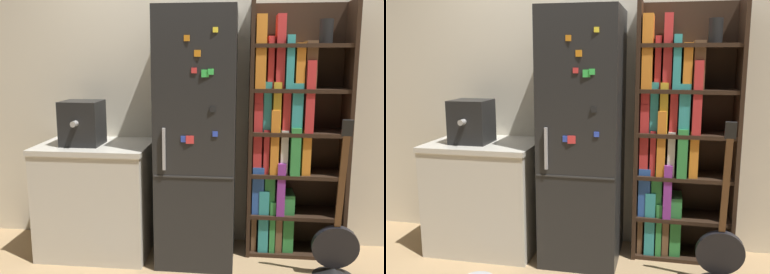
# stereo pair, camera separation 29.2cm
# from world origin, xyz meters

# --- Properties ---
(ground_plane) EXTENTS (16.00, 16.00, 0.00)m
(ground_plane) POSITION_xyz_m (0.00, 0.00, 0.00)
(ground_plane) COLOR tan
(wall_back) EXTENTS (8.00, 0.05, 2.60)m
(wall_back) POSITION_xyz_m (0.00, 0.47, 1.30)
(wall_back) COLOR beige
(wall_back) RESTS_ON ground_plane
(refrigerator) EXTENTS (0.58, 0.66, 1.92)m
(refrigerator) POSITION_xyz_m (-0.00, 0.13, 0.96)
(refrigerator) COLOR black
(refrigerator) RESTS_ON ground_plane
(bookshelf) EXTENTS (0.76, 0.34, 1.98)m
(bookshelf) POSITION_xyz_m (0.69, 0.31, 0.95)
(bookshelf) COLOR black
(bookshelf) RESTS_ON ground_plane
(kitchen_counter) EXTENTS (0.87, 0.65, 0.89)m
(kitchen_counter) POSITION_xyz_m (-0.82, 0.14, 0.45)
(kitchen_counter) COLOR beige
(kitchen_counter) RESTS_ON ground_plane
(espresso_machine) EXTENTS (0.30, 0.33, 0.34)m
(espresso_machine) POSITION_xyz_m (-0.90, 0.09, 1.07)
(espresso_machine) COLOR black
(espresso_machine) RESTS_ON kitchen_counter
(guitar) EXTENTS (0.33, 0.30, 1.17)m
(guitar) POSITION_xyz_m (1.02, -0.12, 0.17)
(guitar) COLOR black
(guitar) RESTS_ON ground_plane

